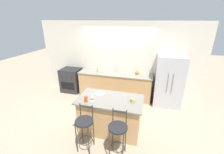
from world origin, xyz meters
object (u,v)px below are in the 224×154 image
refrigerator (169,81)px  oven_range (71,80)px  pumpkin_decoration (137,73)px  soap_bottle (98,70)px  bar_stool_far (118,132)px  tumbler_cup (86,99)px  bar_stool_near (85,126)px  dinner_plate (100,93)px  coffee_mug (132,100)px  wine_glass (92,95)px

refrigerator → oven_range: (-3.64, 0.07, -0.39)m
pumpkin_decoration → soap_bottle: size_ratio=0.97×
refrigerator → bar_stool_far: bearing=-114.5°
refrigerator → tumbler_cup: (-2.01, -2.06, 0.15)m
oven_range → soap_bottle: (1.14, -0.03, 0.52)m
refrigerator → bar_stool_near: 3.13m
refrigerator → pumpkin_decoration: size_ratio=12.55×
bar_stool_near → dinner_plate: 0.97m
tumbler_cup → coffee_mug: bearing=14.4°
refrigerator → soap_bottle: size_ratio=12.16×
wine_glass → soap_bottle: size_ratio=1.52×
bar_stool_far → dinner_plate: size_ratio=4.46×
refrigerator → coffee_mug: bearing=-118.2°
bar_stool_far → pumpkin_decoration: bearing=88.3°
soap_bottle → pumpkin_decoration: bearing=5.4°
coffee_mug → soap_bottle: (-1.53, 1.83, 0.00)m
bar_stool_near → pumpkin_decoration: bearing=73.2°
wine_glass → pumpkin_decoration: bearing=68.9°
oven_range → pumpkin_decoration: bearing=2.3°
dinner_plate → tumbler_cup: bearing=-110.6°
refrigerator → tumbler_cup: 2.88m
dinner_plate → pumpkin_decoration: size_ratio=1.77×
bar_stool_far → tumbler_cup: size_ratio=7.41×
oven_range → dinner_plate: (1.80, -1.66, 0.48)m
soap_bottle → refrigerator: bearing=-0.9°
bar_stool_near → dinner_plate: bar_stool_near is taller
refrigerator → tumbler_cup: refrigerator is taller
dinner_plate → wine_glass: (-0.05, -0.38, 0.14)m
pumpkin_decoration → soap_bottle: soap_bottle is taller
wine_glass → soap_bottle: wine_glass is taller
bar_stool_near → wine_glass: 0.71m
oven_range → refrigerator: bearing=-1.1°
refrigerator → oven_range: size_ratio=1.85×
refrigerator → dinner_plate: (-1.84, -1.59, 0.09)m
oven_range → tumbler_cup: (1.62, -2.13, 0.55)m
pumpkin_decoration → wine_glass: bearing=-111.1°
bar_stool_near → refrigerator: bearing=53.2°
wine_glass → tumbler_cup: (-0.12, -0.09, -0.08)m
refrigerator → coffee_mug: 2.03m
oven_range → tumbler_cup: 2.73m
bar_stool_far → dinner_plate: bar_stool_far is taller
wine_glass → pumpkin_decoration: wine_glass is taller
oven_range → bar_stool_near: size_ratio=0.86×
coffee_mug → tumbler_cup: bearing=-165.6°
refrigerator → bar_stool_near: (-1.87, -2.50, -0.24)m
wine_glass → refrigerator: bearing=46.2°
bar_stool_far → coffee_mug: bearing=75.9°
oven_range → wine_glass: bearing=-49.4°
bar_stool_far → dinner_plate: (-0.70, 0.91, 0.33)m
pumpkin_decoration → bar_stool_far: bearing=-91.7°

